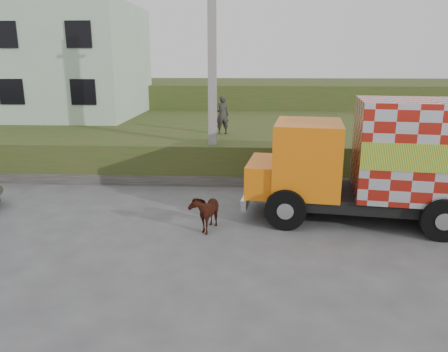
# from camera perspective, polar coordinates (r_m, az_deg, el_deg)

# --- Properties ---
(ground) EXTENTS (120.00, 120.00, 0.00)m
(ground) POSITION_cam_1_polar(r_m,az_deg,el_deg) (12.42, 1.43, -6.68)
(ground) COLOR #474749
(ground) RESTS_ON ground
(embankment) EXTENTS (40.00, 12.00, 1.50)m
(embankment) POSITION_cam_1_polar(r_m,az_deg,el_deg) (21.88, 2.33, 4.87)
(embankment) COLOR #294A18
(embankment) RESTS_ON ground
(embankment_far) EXTENTS (40.00, 12.00, 3.00)m
(embankment_far) POSITION_cam_1_polar(r_m,az_deg,el_deg) (33.68, 2.73, 9.70)
(embankment_far) COLOR #294A18
(embankment_far) RESTS_ON ground
(retaining_strip) EXTENTS (16.00, 0.50, 0.40)m
(retaining_strip) POSITION_cam_1_polar(r_m,az_deg,el_deg) (16.51, -5.02, -0.48)
(retaining_strip) COLOR #595651
(retaining_strip) RESTS_ON ground
(building) EXTENTS (10.00, 8.00, 6.00)m
(building) POSITION_cam_1_polar(r_m,az_deg,el_deg) (27.04, -22.19, 13.73)
(building) COLOR #B0CCAE
(building) RESTS_ON embankment
(utility_pole) EXTENTS (1.20, 0.30, 8.00)m
(utility_pole) POSITION_cam_1_polar(r_m,az_deg,el_deg) (16.21, -1.54, 13.17)
(utility_pole) COLOR gray
(utility_pole) RESTS_ON ground
(cargo_truck) EXTENTS (8.18, 3.67, 3.53)m
(cargo_truck) POSITION_cam_1_polar(r_m,az_deg,el_deg) (13.30, 22.45, 1.82)
(cargo_truck) COLOR black
(cargo_truck) RESTS_ON ground
(cow) EXTENTS (0.85, 1.36, 1.06)m
(cow) POSITION_cam_1_polar(r_m,az_deg,el_deg) (12.12, -2.43, -4.56)
(cow) COLOR black
(cow) RESTS_ON ground
(pedestrian) EXTENTS (0.69, 0.57, 1.64)m
(pedestrian) POSITION_cam_1_polar(r_m,az_deg,el_deg) (18.62, -0.24, 7.99)
(pedestrian) COLOR #282624
(pedestrian) RESTS_ON embankment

